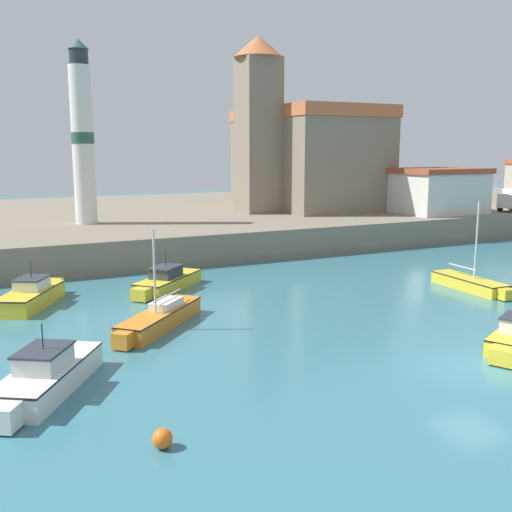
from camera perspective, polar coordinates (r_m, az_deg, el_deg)
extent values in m
plane|color=teal|center=(24.89, 19.92, -10.13)|extent=(200.00, 200.00, 0.00)
cube|color=gray|center=(62.41, -10.06, 3.34)|extent=(120.00, 40.00, 2.29)
cube|color=orange|center=(28.98, -9.08, -5.92)|extent=(5.38, 5.42, 0.82)
cube|color=orange|center=(26.12, -12.58, -7.84)|extent=(0.99, 0.99, 0.70)
cube|color=black|center=(28.88, -9.10, -5.21)|extent=(5.43, 5.48, 0.07)
cylinder|color=silver|center=(28.01, -9.66, -1.44)|extent=(0.10, 0.10, 3.98)
cylinder|color=silver|center=(29.40, -8.43, -3.73)|extent=(2.03, 2.05, 0.08)
cube|color=silver|center=(29.36, -8.55, -4.50)|extent=(2.01, 2.02, 0.36)
cube|color=white|center=(22.68, -19.13, -10.89)|extent=(4.51, 5.62, 0.89)
cube|color=white|center=(20.10, -23.08, -13.92)|extent=(1.31, 1.25, 0.76)
cube|color=black|center=(22.54, -19.19, -9.92)|extent=(4.56, 5.68, 0.07)
cube|color=silver|center=(22.19, -19.55, -9.28)|extent=(2.20, 2.37, 0.64)
cube|color=#2D333D|center=(22.08, -19.60, -8.40)|extent=(2.37, 2.55, 0.08)
cylinder|color=black|center=(21.93, -19.68, -7.18)|extent=(0.04, 0.04, 0.90)
cube|color=yellow|center=(25.66, 22.55, -8.79)|extent=(1.19, 1.27, 0.65)
cube|color=yellow|center=(38.44, 19.62, -2.48)|extent=(1.72, 5.30, 0.72)
cube|color=yellow|center=(36.39, 22.73, -3.37)|extent=(0.82, 0.68, 0.61)
cube|color=black|center=(38.37, 19.65, -2.02)|extent=(1.74, 5.35, 0.07)
cylinder|color=silver|center=(37.69, 20.26, 1.40)|extent=(0.10, 0.10, 4.66)
cylinder|color=silver|center=(38.73, 19.05, -0.98)|extent=(0.22, 2.35, 0.08)
cube|color=yellow|center=(34.49, -20.66, -3.78)|extent=(4.13, 5.39, 0.92)
cube|color=yellow|center=(37.16, -18.79, -2.69)|extent=(1.27, 1.20, 0.78)
cube|color=black|center=(34.40, -20.70, -3.10)|extent=(4.18, 5.44, 0.07)
cube|color=silver|center=(34.56, -20.56, -2.50)|extent=(2.08, 2.24, 0.55)
cube|color=#2D333D|center=(34.50, -20.59, -1.99)|extent=(2.23, 2.42, 0.08)
cylinder|color=black|center=(34.40, -20.65, -1.19)|extent=(0.04, 0.04, 0.90)
cube|color=yellow|center=(36.60, -8.34, -2.54)|extent=(5.15, 4.99, 0.80)
cube|color=yellow|center=(33.99, -10.87, -3.60)|extent=(1.24, 1.25, 0.68)
cube|color=black|center=(36.52, -8.36, -1.99)|extent=(5.20, 5.04, 0.07)
cube|color=#333842|center=(36.22, -8.58, -1.55)|extent=(2.29, 2.26, 0.59)
cube|color=#2D333D|center=(36.15, -8.59, -1.03)|extent=(2.46, 2.44, 0.08)
cylinder|color=black|center=(36.06, -8.61, -0.26)|extent=(0.04, 0.04, 0.90)
sphere|color=orange|center=(17.89, -8.91, -16.80)|extent=(0.59, 0.59, 0.59)
cube|color=gray|center=(64.17, 5.00, 8.73)|extent=(10.66, 16.42, 9.09)
cube|color=#C1663D|center=(64.25, 5.07, 13.33)|extent=(10.88, 16.75, 1.20)
cube|color=gray|center=(58.56, 0.21, 11.32)|extent=(3.61, 3.61, 14.56)
cone|color=#C1663D|center=(59.31, 0.22, 19.34)|extent=(4.70, 4.70, 2.00)
cylinder|color=silver|center=(51.29, -16.15, 10.03)|extent=(1.75, 1.75, 12.66)
cylinder|color=#2D5647|center=(51.30, -16.18, 10.74)|extent=(1.81, 1.81, 0.90)
cylinder|color=#262D33|center=(51.79, -16.54, 17.71)|extent=(1.49, 1.49, 1.20)
cone|color=#2D5647|center=(51.94, -16.60, 18.81)|extent=(1.67, 1.67, 0.80)
cube|color=silver|center=(60.31, 17.03, 5.73)|extent=(7.88, 5.72, 3.81)
cube|color=#9E472D|center=(60.20, 17.13, 7.77)|extent=(8.28, 6.01, 0.50)
cube|color=silver|center=(63.70, 23.01, 4.86)|extent=(1.82, 2.29, 1.40)
cube|color=#334756|center=(63.27, 22.86, 5.02)|extent=(0.63, 1.76, 0.70)
cylinder|color=black|center=(64.24, 22.23, 4.32)|extent=(0.85, 0.50, 0.80)
cylinder|color=black|center=(66.37, 23.10, 4.42)|extent=(0.85, 0.50, 0.80)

